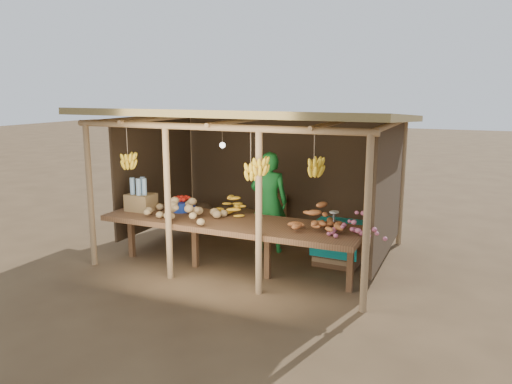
% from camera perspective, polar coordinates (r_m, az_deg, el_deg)
% --- Properties ---
extents(ground, '(60.00, 60.00, 0.00)m').
position_cam_1_polar(ground, '(8.38, 0.00, -7.05)').
color(ground, brown).
rests_on(ground, ground).
extents(stall_structure, '(4.70, 3.50, 2.43)m').
position_cam_1_polar(stall_structure, '(7.91, -0.20, 6.07)').
color(stall_structure, '#A27D54').
rests_on(stall_structure, ground).
extents(counter, '(3.90, 1.05, 0.80)m').
position_cam_1_polar(counter, '(7.35, -2.99, -3.74)').
color(counter, brown).
rests_on(counter, ground).
extents(potato_heap, '(1.30, 1.05, 0.37)m').
position_cam_1_polar(potato_heap, '(7.52, -8.65, -1.56)').
color(potato_heap, '#A78756').
rests_on(potato_heap, counter).
extents(sweet_potato_heap, '(0.94, 0.60, 0.35)m').
position_cam_1_polar(sweet_potato_heap, '(6.87, 6.79, -2.84)').
color(sweet_potato_heap, '#B3632E').
rests_on(sweet_potato_heap, counter).
extents(onion_heap, '(0.75, 0.49, 0.35)m').
position_cam_1_polar(onion_heap, '(6.62, 11.65, -3.55)').
color(onion_heap, '#BA5A72').
rests_on(onion_heap, counter).
extents(banana_pile, '(0.61, 0.44, 0.35)m').
position_cam_1_polar(banana_pile, '(7.68, -2.93, -1.26)').
color(banana_pile, yellow).
rests_on(banana_pile, counter).
extents(tomato_basin, '(0.43, 0.43, 0.23)m').
position_cam_1_polar(tomato_basin, '(8.01, -8.47, -1.42)').
color(tomato_basin, navy).
rests_on(tomato_basin, counter).
extents(bottle_box, '(0.42, 0.33, 0.53)m').
position_cam_1_polar(bottle_box, '(8.10, -13.03, -0.66)').
color(bottle_box, olive).
rests_on(bottle_box, counter).
extents(vendor, '(0.71, 0.57, 1.69)m').
position_cam_1_polar(vendor, '(8.29, 1.51, -1.18)').
color(vendor, '#1B7A2C').
rests_on(vendor, ground).
extents(tarp_crate, '(0.75, 0.66, 0.87)m').
position_cam_1_polar(tarp_crate, '(7.90, 9.34, -5.64)').
color(tarp_crate, brown).
rests_on(tarp_crate, ground).
extents(carton_stack, '(1.08, 0.52, 0.74)m').
position_cam_1_polar(carton_stack, '(9.50, 0.74, -2.75)').
color(carton_stack, olive).
rests_on(carton_stack, ground).
extents(burlap_sacks, '(0.97, 0.51, 0.68)m').
position_cam_1_polar(burlap_sacks, '(9.48, -4.77, -3.01)').
color(burlap_sacks, '#453320').
rests_on(burlap_sacks, ground).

